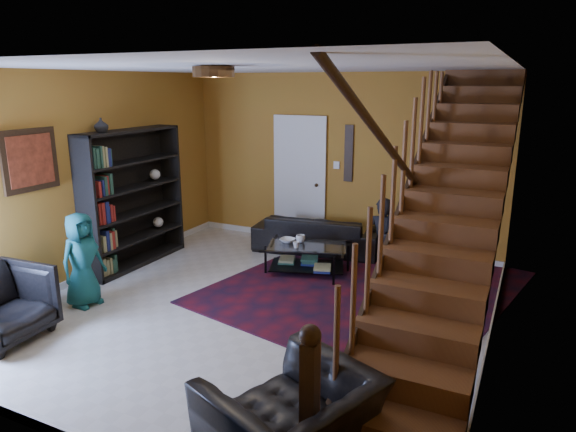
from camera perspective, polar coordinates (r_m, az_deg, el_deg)
name	(u,v)px	position (r m, az deg, el deg)	size (l,w,h in m)	color
floor	(259,307)	(6.33, -3.26, -10.10)	(5.50, 5.50, 0.00)	beige
room	(225,256)	(8.01, -7.02, -4.38)	(5.50, 5.50, 5.50)	#A17323
staircase	(448,215)	(5.21, 17.38, 0.12)	(0.95, 5.02, 3.18)	brown
bookshelf	(134,201)	(7.84, -16.76, 1.64)	(0.35, 1.80, 2.00)	black
door	(300,182)	(8.65, 1.32, 3.84)	(0.82, 0.05, 2.05)	silver
framed_picture	(30,160)	(6.83, -26.75, 5.55)	(0.04, 0.74, 0.74)	#9B381C
wall_hanging	(349,153)	(8.26, 6.77, 6.92)	(0.14, 0.03, 0.90)	black
ceiling_fixture	(214,72)	(5.07, -8.27, 15.58)	(0.40, 0.40, 0.10)	#3F2814
rug	(366,287)	(6.96, 8.63, -7.79)	(3.35, 3.82, 0.02)	#4E0D18
sofa	(317,234)	(8.25, 3.30, -1.97)	(2.00, 0.78, 0.58)	black
armchair_left	(1,305)	(6.22, -29.24, -8.62)	(0.82, 0.85, 0.77)	black
armchair_right	(291,425)	(3.82, 0.32, -22.21)	(1.08, 0.95, 0.70)	black
person_adult_a	(382,243)	(7.98, 10.44, -2.98)	(0.52, 0.34, 1.43)	black
person_adult_b	(392,251)	(7.97, 11.47, -3.79)	(0.60, 0.47, 1.23)	black
person_child	(82,260)	(6.66, -21.92, -4.52)	(0.57, 0.37, 1.16)	#175959
coffee_table	(307,257)	(7.31, 2.13, -4.62)	(1.24, 0.96, 0.42)	black
cup_a	(300,239)	(7.37, 1.40, -2.53)	(0.13, 0.13, 0.11)	#999999
cup_b	(296,245)	(7.12, 0.93, -3.22)	(0.10, 0.10, 0.09)	#999999
bowl	(287,240)	(7.38, -0.06, -2.72)	(0.22, 0.22, 0.05)	#999999
vase	(101,125)	(7.32, -20.06, 9.47)	(0.18, 0.18, 0.19)	#999999
popcorn_bucket	(41,310)	(6.62, -25.76, -9.43)	(0.15, 0.15, 0.18)	red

